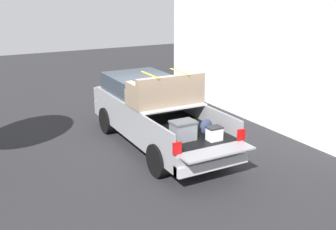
% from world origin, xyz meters
% --- Properties ---
extents(ground_plane, '(40.00, 40.00, 0.00)m').
position_xyz_m(ground_plane, '(0.00, 0.00, 0.00)').
color(ground_plane, '#262628').
extents(pickup_truck, '(6.05, 2.06, 2.23)m').
position_xyz_m(pickup_truck, '(0.36, 0.00, 0.97)').
color(pickup_truck, gray).
rests_on(pickup_truck, ground_plane).
extents(building_facade, '(9.90, 0.36, 4.09)m').
position_xyz_m(building_facade, '(0.91, -4.02, 2.05)').
color(building_facade, white).
rests_on(building_facade, ground_plane).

